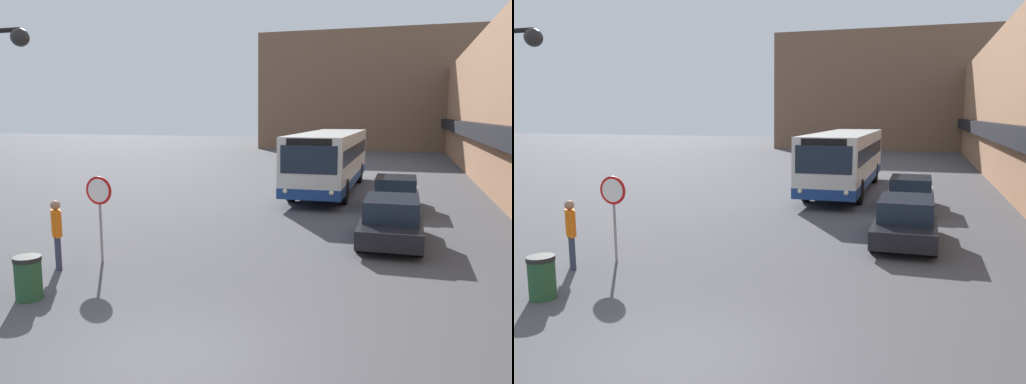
% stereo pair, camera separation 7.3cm
% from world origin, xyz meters
% --- Properties ---
extents(ground_plane, '(160.00, 160.00, 0.00)m').
position_xyz_m(ground_plane, '(0.00, 0.00, 0.00)').
color(ground_plane, '#47474C').
extents(building_backdrop_far, '(26.00, 8.00, 13.09)m').
position_xyz_m(building_backdrop_far, '(0.00, 53.14, 6.55)').
color(building_backdrop_far, brown).
rests_on(building_backdrop_far, ground_plane).
extents(city_bus, '(2.69, 12.12, 3.04)m').
position_xyz_m(city_bus, '(-0.19, 18.96, 1.69)').
color(city_bus, silver).
rests_on(city_bus, ground_plane).
extents(parked_car_front, '(1.88, 4.29, 1.41)m').
position_xyz_m(parked_car_front, '(3.20, 8.92, 0.70)').
color(parked_car_front, black).
rests_on(parked_car_front, ground_plane).
extents(parked_car_middle, '(1.90, 4.24, 1.35)m').
position_xyz_m(parked_car_middle, '(3.20, 14.77, 0.68)').
color(parked_car_middle, '#B7B7BC').
rests_on(parked_car_middle, ground_plane).
extents(stop_sign, '(0.76, 0.08, 2.34)m').
position_xyz_m(stop_sign, '(-4.23, 4.54, 1.70)').
color(stop_sign, gray).
rests_on(stop_sign, ground_plane).
extents(pedestrian, '(0.49, 0.50, 1.79)m').
position_xyz_m(pedestrian, '(-4.94, 3.67, 1.08)').
color(pedestrian, '#333851').
rests_on(pedestrian, ground_plane).
extents(trash_bin, '(0.59, 0.59, 0.95)m').
position_xyz_m(trash_bin, '(-4.13, 1.67, 0.48)').
color(trash_bin, '#234C2D').
rests_on(trash_bin, ground_plane).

